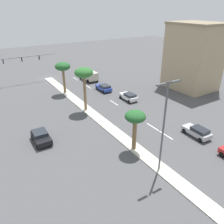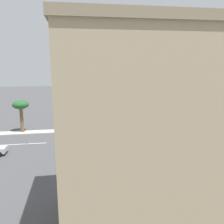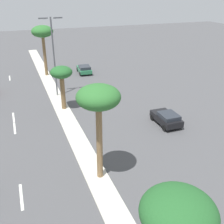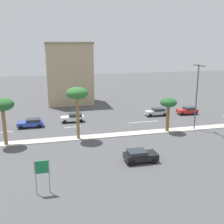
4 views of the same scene
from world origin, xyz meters
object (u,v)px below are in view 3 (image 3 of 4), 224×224
Objects in this scene: palm_tree_trailing at (42,33)px; palm_tree_leading at (178,217)px; palm_tree_left at (61,74)px; sedan_green_inboard at (84,69)px; street_lamp_inboard at (54,52)px; sedan_black_mid at (167,118)px; palm_tree_center at (98,101)px.

palm_tree_leading is at bearing -90.03° from palm_tree_trailing.
palm_tree_left reaches higher than sedan_green_inboard.
palm_tree_leading is 1.45× the size of sedan_green_inboard.
street_lamp_inboard is 2.63× the size of sedan_black_mid.
palm_tree_trailing is 0.79× the size of street_lamp_inboard.
palm_tree_center is (0.01, 9.88, 1.06)m from palm_tree_leading.
palm_tree_leading is 19.09m from sedan_black_mid.
street_lamp_inboard is (-0.00, 18.63, -0.42)m from palm_tree_center.
street_lamp_inboard reaches higher than sedan_green_inboard.
sedan_black_mid is at bearing -67.27° from palm_tree_trailing.
palm_tree_leading is 0.79× the size of palm_tree_trailing.
street_lamp_inboard is at bearing -124.50° from sedan_green_inboard.
sedan_green_inboard is at bearing 65.46° from palm_tree_left.
sedan_black_mid is at bearing 58.99° from palm_tree_leading.
palm_tree_left is (-0.01, 23.80, -1.05)m from palm_tree_leading.
palm_tree_center is at bearing -89.99° from street_lamp_inboard.
sedan_green_inboard is at bearing 80.46° from palm_tree_leading.
palm_tree_trailing is 1.84× the size of sedan_green_inboard.
palm_tree_leading is 1.21× the size of palm_tree_left.
palm_tree_leading is 0.85× the size of palm_tree_center.
palm_tree_left is 1.20× the size of sedan_green_inboard.
palm_tree_leading is at bearing -90.08° from palm_tree_center.
palm_tree_center is at bearing -90.01° from palm_tree_trailing.
palm_tree_leading is 1.64× the size of sedan_black_mid.
palm_tree_trailing is (0.03, 14.79, 2.62)m from palm_tree_left.
sedan_green_inboard is (6.34, 37.71, -4.68)m from palm_tree_leading.
palm_tree_center reaches higher than sedan_black_mid.
palm_tree_trailing is 8.93m from sedan_green_inboard.
palm_tree_leading is at bearing -121.01° from sedan_black_mid.
palm_tree_left is at bearing 90.11° from palm_tree_center.
palm_tree_leading is at bearing -90.02° from street_lamp_inboard.
palm_tree_leading is at bearing -99.54° from sedan_green_inboard.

